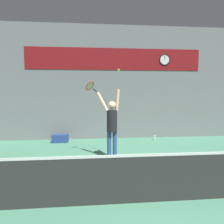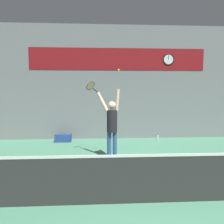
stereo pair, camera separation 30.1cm
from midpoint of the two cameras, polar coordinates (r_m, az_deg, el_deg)
ground_plane at (r=5.53m, az=7.47°, el=-17.24°), size 18.00×18.00×0.00m
back_wall at (r=9.79m, az=2.43°, el=7.64°), size 18.00×0.10×5.00m
sponsor_banner at (r=9.82m, az=2.49°, el=13.65°), size 7.67×0.02×0.94m
scoreboard_clock at (r=10.27m, az=15.38°, el=13.11°), size 0.50×0.05×0.50m
court_net at (r=4.37m, az=10.31°, el=-16.58°), size 7.75×0.07×1.06m
tennis_player at (r=6.74m, az=1.23°, el=-3.08°), size 0.74×0.45×2.19m
tennis_racket at (r=7.08m, az=-4.33°, el=6.72°), size 0.45×0.42×0.38m
tennis_ball at (r=6.66m, az=3.07°, el=10.88°), size 0.07×0.07×0.07m
water_bottle at (r=9.73m, az=12.73°, el=-6.50°), size 0.07×0.07×0.29m
equipment_bag at (r=9.45m, az=-11.75°, el=-6.65°), size 0.67×0.32×0.33m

